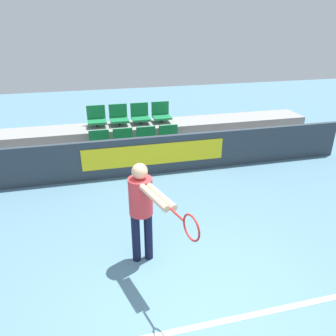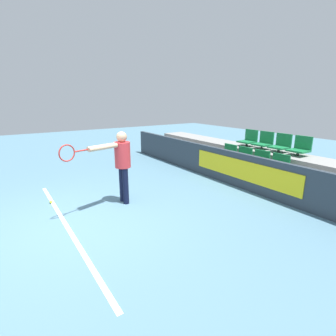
% 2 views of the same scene
% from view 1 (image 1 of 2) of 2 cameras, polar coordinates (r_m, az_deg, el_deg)
% --- Properties ---
extents(ground_plane, '(30.00, 30.00, 0.00)m').
position_cam_1_polar(ground_plane, '(4.61, 4.93, -24.08)').
color(ground_plane, slate).
extents(court_baseline, '(5.05, 0.08, 0.01)m').
position_cam_1_polar(court_baseline, '(4.50, 5.73, -25.70)').
color(court_baseline, white).
rests_on(court_baseline, ground).
extents(barrier_wall, '(10.66, 0.14, 0.94)m').
position_cam_1_polar(barrier_wall, '(7.80, -4.83, 2.04)').
color(barrier_wall, '#2D3842').
rests_on(barrier_wall, ground).
extents(bleacher_tier_front, '(10.26, 0.95, 0.40)m').
position_cam_1_polar(bleacher_tier_front, '(8.41, -5.44, 1.75)').
color(bleacher_tier_front, gray).
rests_on(bleacher_tier_front, ground).
extents(bleacher_tier_middle, '(10.26, 0.95, 0.80)m').
position_cam_1_polar(bleacher_tier_middle, '(9.22, -6.41, 5.12)').
color(bleacher_tier_middle, gray).
rests_on(bleacher_tier_middle, ground).
extents(stadium_chair_0, '(0.49, 0.46, 0.53)m').
position_cam_1_polar(stadium_chair_0, '(8.31, -11.78, 4.13)').
color(stadium_chair_0, '#333333').
rests_on(stadium_chair_0, bleacher_tier_front).
extents(stadium_chair_1, '(0.49, 0.46, 0.53)m').
position_cam_1_polar(stadium_chair_1, '(8.35, -7.71, 4.52)').
color(stadium_chair_1, '#333333').
rests_on(stadium_chair_1, bleacher_tier_front).
extents(stadium_chair_2, '(0.49, 0.46, 0.53)m').
position_cam_1_polar(stadium_chair_2, '(8.42, -3.69, 4.88)').
color(stadium_chair_2, '#333333').
rests_on(stadium_chair_2, bleacher_tier_front).
extents(stadium_chair_3, '(0.49, 0.46, 0.53)m').
position_cam_1_polar(stadium_chair_3, '(8.54, 0.24, 5.22)').
color(stadium_chair_3, '#333333').
rests_on(stadium_chair_3, bleacher_tier_front).
extents(stadium_chair_4, '(0.49, 0.46, 0.53)m').
position_cam_1_polar(stadium_chair_4, '(9.10, -12.33, 8.50)').
color(stadium_chair_4, '#333333').
rests_on(stadium_chair_4, bleacher_tier_middle).
extents(stadium_chair_5, '(0.49, 0.46, 0.53)m').
position_cam_1_polar(stadium_chair_5, '(9.13, -8.58, 8.85)').
color(stadium_chair_5, '#333333').
rests_on(stadium_chair_5, bleacher_tier_middle).
extents(stadium_chair_6, '(0.49, 0.46, 0.53)m').
position_cam_1_polar(stadium_chair_6, '(9.20, -4.85, 9.16)').
color(stadium_chair_6, '#333333').
rests_on(stadium_chair_6, bleacher_tier_middle).
extents(stadium_chair_7, '(0.49, 0.46, 0.53)m').
position_cam_1_polar(stadium_chair_7, '(9.31, -1.20, 9.42)').
color(stadium_chair_7, '#333333').
rests_on(stadium_chair_7, bleacher_tier_middle).
extents(tennis_player, '(0.59, 1.58, 1.64)m').
position_cam_1_polar(tennis_player, '(4.73, -4.37, -6.33)').
color(tennis_player, black).
rests_on(tennis_player, ground).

